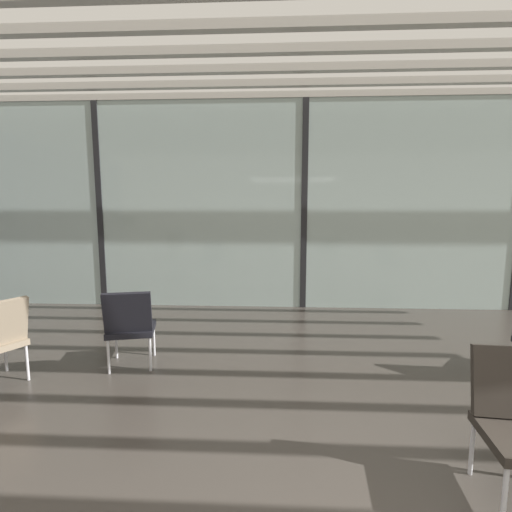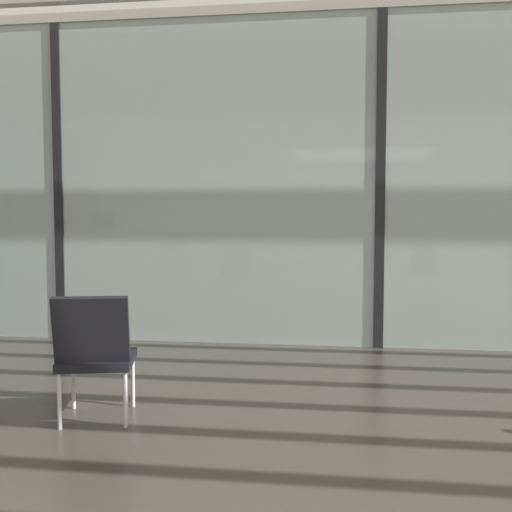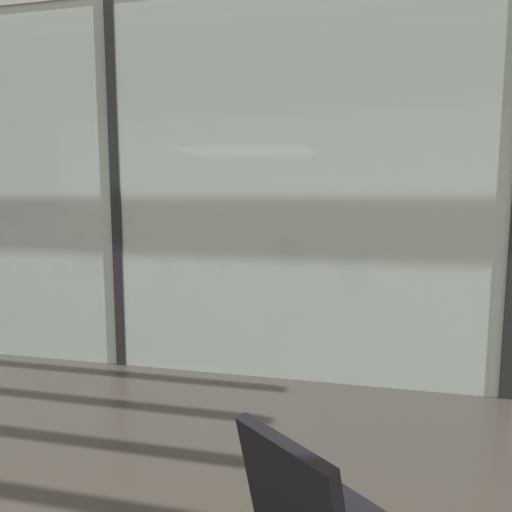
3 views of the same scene
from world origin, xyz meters
name	(u,v)px [view 1 (image 1 of 3)]	position (x,y,z in m)	size (l,w,h in m)	color
glass_curtain_wall	(304,206)	(0.00, 5.20, 1.73)	(14.00, 0.08, 3.47)	#A3B7B2
window_mullion_0	(101,206)	(-3.50, 5.20, 1.73)	(0.10, 0.12, 3.47)	black
window_mullion_1	(304,206)	(0.00, 5.20, 1.73)	(0.10, 0.12, 3.47)	black
parked_airplane	(339,194)	(1.57, 11.25, 2.12)	(13.61, 4.23, 4.23)	silver
lounge_chair_2	(130,323)	(-2.02, 2.61, 0.49)	(0.59, 0.62, 0.87)	black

